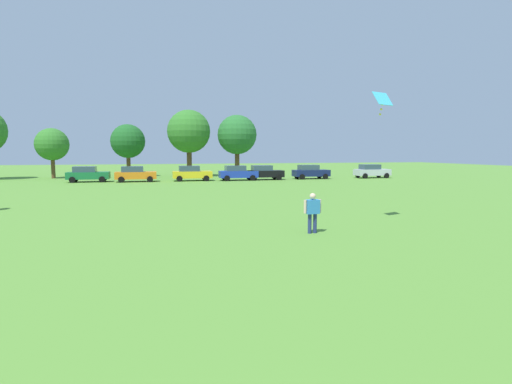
{
  "coord_description": "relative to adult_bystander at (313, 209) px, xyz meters",
  "views": [
    {
      "loc": [
        -0.65,
        0.13,
        3.24
      ],
      "look_at": [
        2.02,
        10.73,
        2.14
      ],
      "focal_mm": 28.19,
      "sensor_mm": 36.0,
      "label": 1
    }
  ],
  "objects": [
    {
      "name": "tree_far_right",
      "position": [
        4.62,
        37.99,
        4.52
      ],
      "size": [
        5.2,
        5.2,
        8.11
      ],
      "color": "brown",
      "rests_on": "ground"
    },
    {
      "name": "parked_car_black_4",
      "position": [
        6.18,
        30.09,
        -0.1
      ],
      "size": [
        4.3,
        2.02,
        1.68
      ],
      "color": "black",
      "rests_on": "ground"
    },
    {
      "name": "kite",
      "position": [
        3.88,
        1.51,
        4.56
      ],
      "size": [
        1.05,
        0.74,
        1.04
      ],
      "color": "#3FBFE5"
    },
    {
      "name": "ground_plane",
      "position": [
        -5.38,
        15.1,
        -0.96
      ],
      "size": [
        160.0,
        160.0,
        0.0
      ],
      "primitive_type": "plane",
      "color": "#568C33"
    },
    {
      "name": "parked_car_orange_1",
      "position": [
        -8.15,
        30.48,
        -0.1
      ],
      "size": [
        4.3,
        2.02,
        1.68
      ],
      "color": "orange",
      "rests_on": "ground"
    },
    {
      "name": "tree_center",
      "position": [
        -9.37,
        39.86,
        3.62
      ],
      "size": [
        4.35,
        4.35,
        6.78
      ],
      "color": "brown",
      "rests_on": "ground"
    },
    {
      "name": "parked_car_yellow_2",
      "position": [
        -2.11,
        30.43,
        -0.1
      ],
      "size": [
        4.3,
        2.02,
        1.68
      ],
      "color": "yellow",
      "rests_on": "ground"
    },
    {
      "name": "parked_car_silver_6",
      "position": [
        20.03,
        30.06,
        -0.1
      ],
      "size": [
        4.3,
        2.02,
        1.68
      ],
      "color": "silver",
      "rests_on": "ground"
    },
    {
      "name": "adult_bystander",
      "position": [
        0.0,
        0.0,
        0.0
      ],
      "size": [
        0.76,
        0.35,
        1.61
      ],
      "rotation": [
        0.0,
        0.0,
        3.24
      ],
      "color": "navy",
      "rests_on": "ground"
    },
    {
      "name": "parked_car_green_0",
      "position": [
        -13.09,
        31.34,
        -0.1
      ],
      "size": [
        4.3,
        2.02,
        1.68
      ],
      "color": "#196B38",
      "rests_on": "ground"
    },
    {
      "name": "parked_car_navy_5",
      "position": [
        12.01,
        30.29,
        -0.1
      ],
      "size": [
        4.3,
        2.02,
        1.68
      ],
      "color": "#141E4C",
      "rests_on": "ground"
    },
    {
      "name": "parked_car_blue_3",
      "position": [
        3.04,
        29.93,
        -0.1
      ],
      "size": [
        4.3,
        2.02,
        1.68
      ],
      "color": "#1E38AD",
      "rests_on": "ground"
    },
    {
      "name": "tree_left",
      "position": [
        -18.12,
        38.84,
        3.16
      ],
      "size": [
        3.91,
        3.91,
        6.1
      ],
      "color": "brown",
      "rests_on": "ground"
    },
    {
      "name": "tree_right",
      "position": [
        -1.68,
        38.26,
        4.88
      ],
      "size": [
        5.55,
        5.55,
        8.65
      ],
      "color": "brown",
      "rests_on": "ground"
    }
  ]
}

